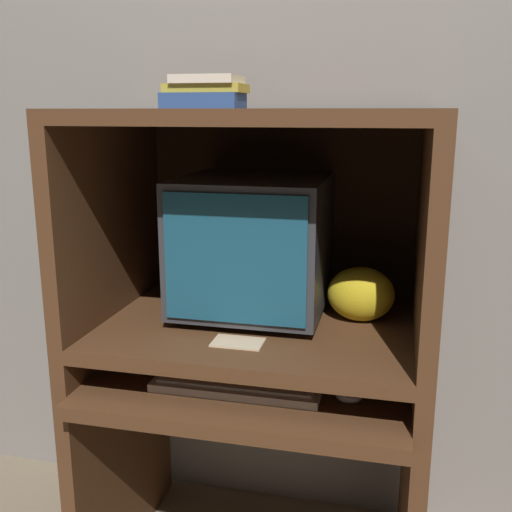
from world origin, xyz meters
TOP-DOWN VIEW (x-y plane):
  - wall_back at (0.00, 0.69)m, footprint 6.00×0.06m
  - desk_base at (0.00, 0.27)m, footprint 0.88×0.68m
  - desk_monitor_shelf at (0.00, 0.32)m, footprint 0.88×0.63m
  - hutch_upper at (0.00, 0.35)m, footprint 0.88×0.63m
  - crt_monitor at (-0.03, 0.38)m, footprint 0.39×0.39m
  - keyboard at (-0.02, 0.15)m, footprint 0.42×0.16m
  - mouse at (0.26, 0.13)m, footprint 0.06×0.04m
  - snack_bag at (0.26, 0.38)m, footprint 0.18×0.13m
  - book_stack at (-0.16, 0.38)m, footprint 0.21×0.15m
  - paper_card at (-0.01, 0.15)m, footprint 0.12×0.08m

SIDE VIEW (x-z plane):
  - desk_base at x=0.00m, z-range 0.08..0.74m
  - keyboard at x=-0.02m, z-range 0.66..0.69m
  - mouse at x=0.26m, z-range 0.66..0.69m
  - desk_monitor_shelf at x=0.00m, z-range 0.69..0.81m
  - paper_card at x=-0.01m, z-range 0.78..0.78m
  - snack_bag at x=0.26m, z-range 0.78..0.93m
  - crt_monitor at x=-0.03m, z-range 0.79..1.16m
  - hutch_upper at x=0.00m, z-range 0.87..1.42m
  - wall_back at x=0.00m, z-range 0.00..2.60m
  - book_stack at x=-0.16m, z-range 1.33..1.42m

